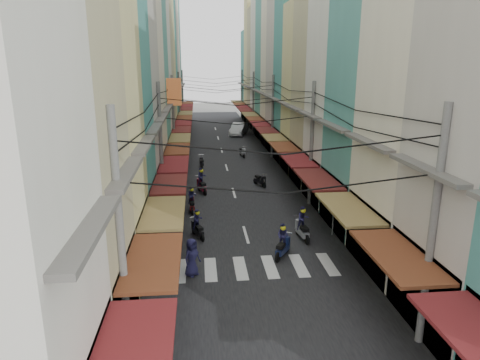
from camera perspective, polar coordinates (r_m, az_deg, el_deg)
ground at (r=25.97m, az=0.29°, el=-5.63°), size 160.00×160.00×0.00m
road at (r=45.16m, az=-2.32°, el=3.46°), size 10.00×80.00×0.02m
sidewalk_left at (r=45.26m, az=-10.58°, el=3.27°), size 3.00×80.00×0.06m
sidewalk_right at (r=45.97m, az=5.81°, el=3.64°), size 3.00×80.00×0.06m
crosswalk at (r=20.51m, az=2.05°, el=-11.55°), size 7.55×2.40×0.01m
building_row_left at (r=41.04m, az=-13.71°, el=15.60°), size 7.80×67.67×23.70m
building_row_right at (r=41.88m, az=9.12°, el=15.32°), size 7.80×68.98×22.59m
utility_poles at (r=39.31m, az=-1.99°, el=11.39°), size 10.20×66.13×8.20m
white_car at (r=57.36m, az=-0.18°, el=6.02°), size 6.03×3.72×1.99m
bicycle at (r=24.61m, az=15.06°, el=-7.41°), size 1.77×1.01×1.15m
moving_scooters at (r=28.69m, az=-0.78°, el=-2.46°), size 6.51×25.37×1.89m
parked_scooters at (r=23.00m, az=13.44°, el=-7.68°), size 13.44×14.24×0.99m
pedestrians at (r=28.95m, az=-9.35°, el=-1.45°), size 13.86×22.49×2.25m
market_umbrella at (r=21.30m, az=21.99°, el=-5.54°), size 2.28×2.28×2.40m
traffic_sign at (r=23.91m, az=12.41°, el=-2.50°), size 0.10×0.64×2.91m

